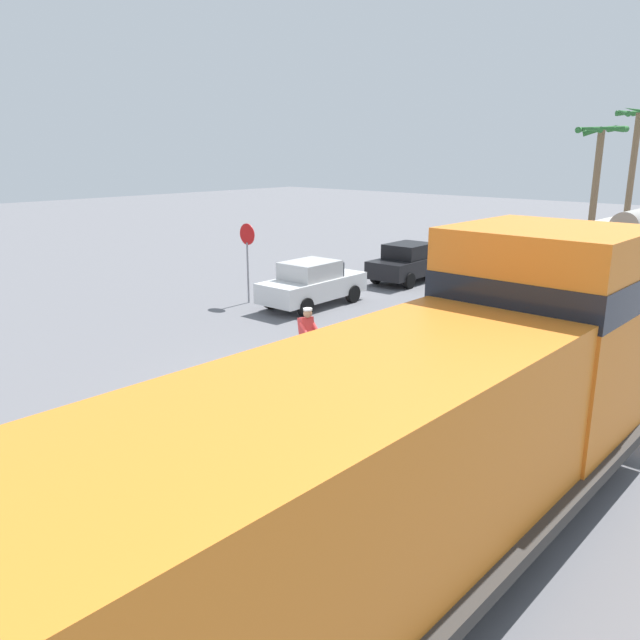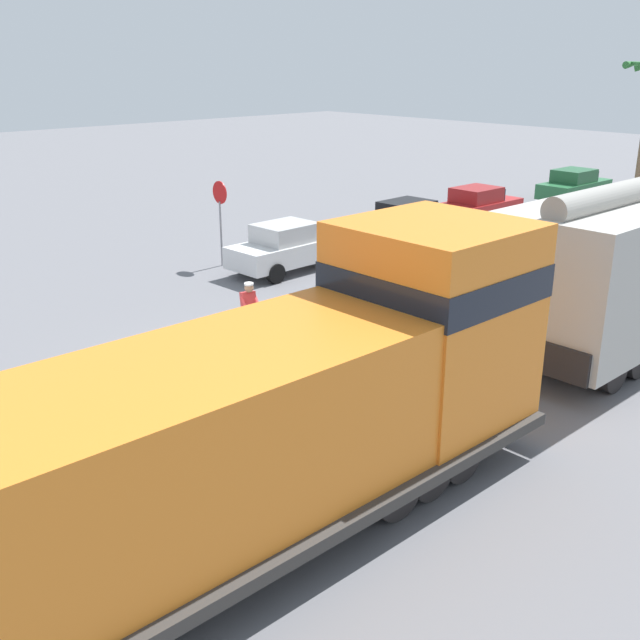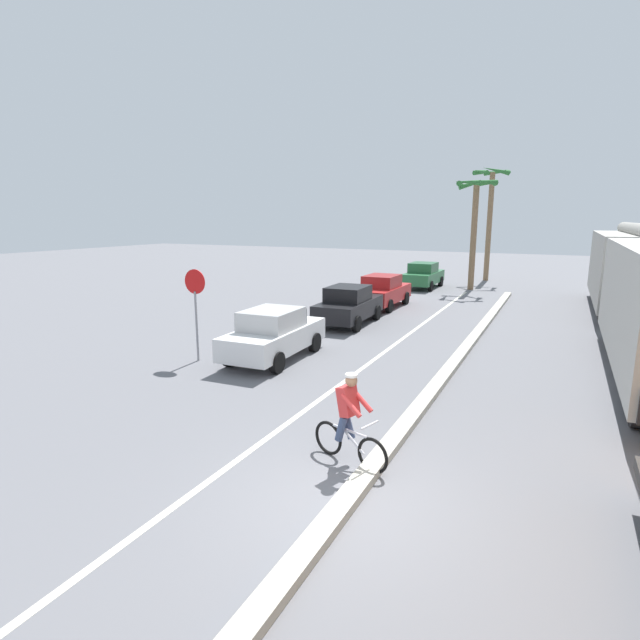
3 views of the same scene
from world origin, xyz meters
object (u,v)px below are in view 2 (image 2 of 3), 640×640
at_px(locomotive, 272,421).
at_px(stop_sign, 220,207).
at_px(parked_car_black, 408,222).
at_px(parked_car_green, 574,186).
at_px(parked_car_red, 477,206).
at_px(cyclist, 249,318).
at_px(parked_car_white, 288,247).

height_order(locomotive, stop_sign, locomotive).
distance_m(parked_car_black, parked_car_green, 12.25).
xyz_separation_m(locomotive, parked_car_black, (-10.76, 15.48, -0.98)).
distance_m(parked_car_red, cyclist, 16.47).
bearing_deg(cyclist, parked_car_red, 106.90).
bearing_deg(stop_sign, locomotive, -32.83).
relative_size(parked_car_red, parked_car_green, 1.00).
bearing_deg(parked_car_red, parked_car_white, -90.06).
distance_m(parked_car_white, stop_sign, 2.66).
distance_m(locomotive, parked_car_red, 22.73).
bearing_deg(parked_car_white, locomotive, -41.30).
relative_size(parked_car_white, parked_car_red, 1.01).
relative_size(locomotive, parked_car_red, 2.75).
xyz_separation_m(parked_car_green, cyclist, (4.71, -23.52, 0.00)).
height_order(parked_car_white, parked_car_green, same).
height_order(parked_car_white, stop_sign, stop_sign).
height_order(parked_car_green, stop_sign, stop_sign).
xyz_separation_m(parked_car_red, cyclist, (4.79, -15.76, 0.00)).
height_order(parked_car_white, parked_car_black, same).
relative_size(parked_car_green, cyclist, 2.46).
height_order(locomotive, cyclist, locomotive).
height_order(locomotive, parked_car_red, locomotive).
relative_size(parked_car_white, parked_car_black, 1.00).
bearing_deg(parked_car_black, parked_car_green, 89.94).
bearing_deg(parked_car_red, cyclist, -73.10).
bearing_deg(parked_car_red, parked_car_green, 89.44).
distance_m(parked_car_green, stop_sign, 19.57).
xyz_separation_m(locomotive, parked_car_green, (-10.75, 27.73, -0.98)).
relative_size(parked_car_black, stop_sign, 1.48).
bearing_deg(locomotive, parked_car_red, 118.47).
relative_size(parked_car_red, stop_sign, 1.47).
bearing_deg(locomotive, stop_sign, 147.17).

